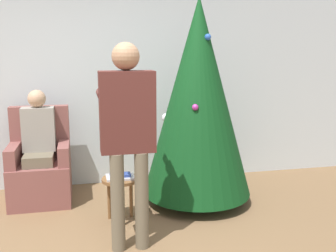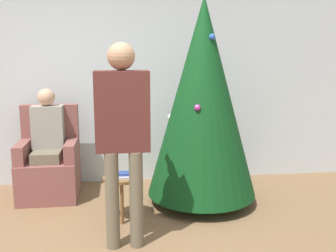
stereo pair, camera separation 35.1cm
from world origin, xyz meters
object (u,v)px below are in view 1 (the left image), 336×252
object	(u,v)px
christmas_tree	(198,98)
person_standing	(128,126)
side_stool	(121,185)
armchair	(41,169)
person_seated	(39,141)

from	to	relation	value
christmas_tree	person_standing	distance (m)	1.26
christmas_tree	side_stool	size ratio (longest dim) A/B	5.06
armchair	person_seated	xyz separation A→B (m)	(0.00, -0.03, 0.34)
christmas_tree	person_seated	bearing A→B (deg)	167.38
armchair	person_standing	distance (m)	1.72
christmas_tree	side_stool	distance (m)	1.27
person_standing	side_stool	xyz separation A→B (m)	(-0.02, 0.54, -0.71)
person_standing	person_seated	bearing A→B (deg)	124.04
christmas_tree	person_seated	size ratio (longest dim) A/B	1.79
person_standing	side_stool	size ratio (longest dim) A/B	3.94
armchair	side_stool	xyz separation A→B (m)	(0.84, -0.76, -0.00)
christmas_tree	side_stool	world-z (taller)	christmas_tree
person_seated	armchair	bearing A→B (deg)	90.00
side_stool	christmas_tree	bearing A→B (deg)	20.68
christmas_tree	person_seated	xyz separation A→B (m)	(-1.75, 0.39, -0.49)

